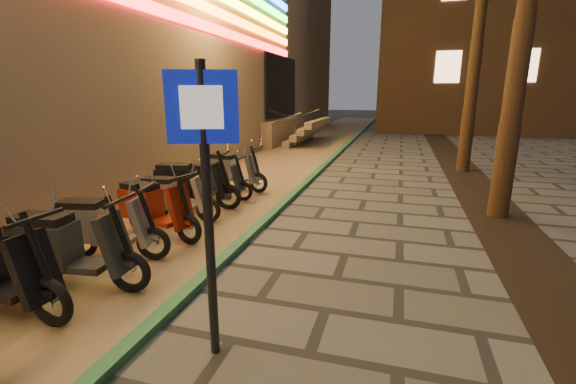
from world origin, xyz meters
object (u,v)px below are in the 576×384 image
(scooter_9, at_px, (152,207))
(scooter_8, at_px, (100,226))
(scooter_11, at_px, (188,184))
(scooter_7, at_px, (65,248))
(scooter_12, at_px, (215,180))
(scooter_13, at_px, (231,170))
(scooter_10, at_px, (171,197))
(pedestrian_sign, at_px, (206,176))

(scooter_9, bearing_deg, scooter_8, -86.67)
(scooter_11, bearing_deg, scooter_7, -96.99)
(scooter_12, bearing_deg, scooter_13, 88.70)
(scooter_9, bearing_deg, scooter_10, 113.17)
(scooter_10, bearing_deg, scooter_12, 80.91)
(scooter_9, distance_m, scooter_13, 3.54)
(scooter_9, relative_size, scooter_10, 1.07)
(pedestrian_sign, height_order, scooter_11, pedestrian_sign)
(scooter_13, bearing_deg, scooter_7, -79.69)
(scooter_10, height_order, scooter_13, scooter_13)
(pedestrian_sign, bearing_deg, scooter_11, 102.55)
(scooter_8, relative_size, scooter_13, 1.00)
(scooter_9, bearing_deg, scooter_12, 104.15)
(scooter_11, bearing_deg, scooter_10, -95.87)
(scooter_10, bearing_deg, scooter_11, 89.85)
(pedestrian_sign, xyz_separation_m, scooter_13, (-2.59, 6.15, -1.26))
(pedestrian_sign, distance_m, scooter_7, 2.80)
(pedestrian_sign, distance_m, scooter_12, 5.96)
(scooter_9, distance_m, scooter_10, 0.87)
(scooter_11, height_order, scooter_12, scooter_11)
(scooter_13, bearing_deg, scooter_11, -86.44)
(scooter_7, bearing_deg, scooter_10, 87.75)
(scooter_8, relative_size, scooter_10, 1.06)
(scooter_12, bearing_deg, pedestrian_sign, -65.13)
(scooter_8, height_order, scooter_13, scooter_13)
(scooter_11, bearing_deg, scooter_13, 72.74)
(pedestrian_sign, height_order, scooter_7, pedestrian_sign)
(scooter_12, bearing_deg, scooter_9, -89.67)
(scooter_7, relative_size, scooter_12, 1.20)
(scooter_12, bearing_deg, scooter_10, -94.12)
(scooter_10, bearing_deg, pedestrian_sign, -58.94)
(scooter_7, height_order, scooter_12, scooter_7)
(pedestrian_sign, distance_m, scooter_9, 3.83)
(pedestrian_sign, xyz_separation_m, scooter_7, (-2.43, 0.67, -1.22))
(pedestrian_sign, xyz_separation_m, scooter_10, (-2.67, 3.46, -1.29))
(scooter_12, bearing_deg, scooter_11, -101.82)
(scooter_13, bearing_deg, scooter_8, -82.39)
(scooter_7, relative_size, scooter_13, 1.06)
(scooter_10, distance_m, scooter_11, 0.82)
(scooter_7, relative_size, scooter_8, 1.07)
(scooter_13, bearing_deg, pedestrian_sign, -58.60)
(scooter_12, bearing_deg, scooter_7, -89.50)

